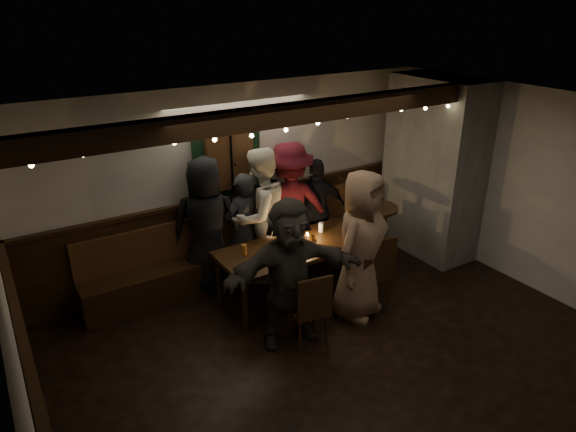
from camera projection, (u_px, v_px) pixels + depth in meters
room at (350, 205)px, 6.74m from camera, size 6.02×5.01×2.62m
dining_table at (296, 250)px, 6.47m from camera, size 2.01×0.86×0.87m
chair_near_left at (311, 306)px, 5.58m from camera, size 0.46×0.46×0.89m
chair_near_right at (373, 269)px, 6.19m from camera, size 0.50×0.50×1.01m
chair_end at (377, 240)px, 7.18m from camera, size 0.47×0.47×0.83m
high_top at (374, 230)px, 7.12m from camera, size 0.61×0.61×0.96m
person_a at (207, 226)px, 6.54m from camera, size 1.05×0.90×1.81m
person_b at (244, 229)px, 6.76m from camera, size 0.62×0.46×1.55m
person_c at (260, 216)px, 6.78m from camera, size 1.06×0.93×1.85m
person_d at (290, 206)px, 7.13m from camera, size 1.31×0.94×1.83m
person_e at (317, 210)px, 7.39m from camera, size 0.96×0.58×1.53m
person_f at (289, 272)px, 5.54m from camera, size 1.65×0.75×1.71m
person_g at (361, 246)px, 6.00m from camera, size 1.06×0.89×1.84m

